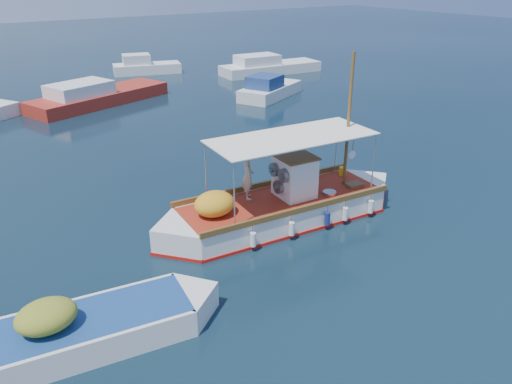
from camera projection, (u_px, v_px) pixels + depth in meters
ground at (284, 222)px, 17.50m from camera, size 160.00×160.00×0.00m
fishing_caique at (281, 208)px, 17.40m from camera, size 9.53×3.19×5.83m
dinghy at (86, 332)px, 11.73m from camera, size 6.56×2.48×1.61m
bg_boat_n at (96, 97)px, 32.34m from camera, size 9.76×5.68×1.80m
bg_boat_ne at (269, 90)px, 34.11m from camera, size 5.75×4.31×1.80m
bg_boat_e at (268, 67)px, 41.91m from camera, size 8.78×3.31×1.80m
bg_boat_far_n at (145, 67)px, 41.92m from camera, size 5.82×3.41×1.80m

